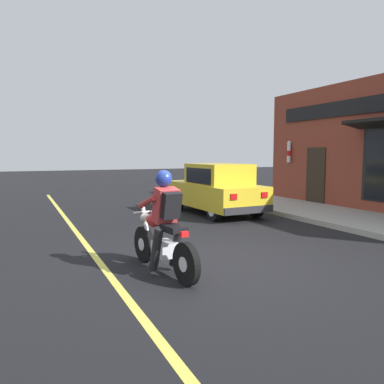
% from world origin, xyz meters
% --- Properties ---
extents(ground_plane, '(80.00, 80.00, 0.00)m').
position_xyz_m(ground_plane, '(0.00, 0.00, 0.00)').
color(ground_plane, black).
extents(sidewalk_curb, '(2.60, 22.00, 0.14)m').
position_xyz_m(sidewalk_curb, '(5.38, 3.00, 0.07)').
color(sidewalk_curb, '#9E9B93').
rests_on(sidewalk_curb, ground).
extents(lane_stripe, '(0.12, 19.80, 0.01)m').
position_xyz_m(lane_stripe, '(-1.80, 3.00, 0.00)').
color(lane_stripe, '#D1C64C').
rests_on(lane_stripe, ground).
extents(motorcycle_with_rider, '(0.63, 2.02, 1.62)m').
position_xyz_m(motorcycle_with_rider, '(-0.98, 0.02, 0.68)').
color(motorcycle_with_rider, black).
rests_on(motorcycle_with_rider, ground).
extents(car_hatchback, '(1.77, 3.83, 1.57)m').
position_xyz_m(car_hatchback, '(2.59, 4.87, 0.77)').
color(car_hatchback, black).
rests_on(car_hatchback, ground).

